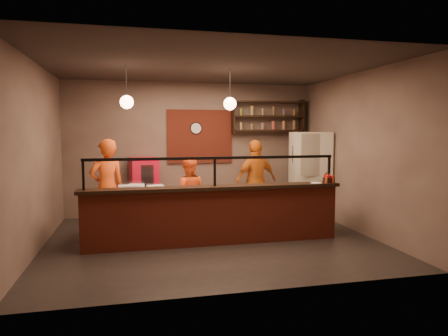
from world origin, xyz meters
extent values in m
plane|color=black|center=(0.00, 0.00, 0.00)|extent=(6.00, 6.00, 0.00)
plane|color=#332C27|center=(0.00, 0.00, 3.20)|extent=(6.00, 6.00, 0.00)
plane|color=#746155|center=(0.00, 2.50, 1.60)|extent=(6.00, 0.00, 6.00)
plane|color=#746155|center=(-3.00, 0.00, 1.60)|extent=(0.00, 5.00, 5.00)
plane|color=#746155|center=(3.00, 0.00, 1.60)|extent=(0.00, 5.00, 5.00)
plane|color=#746155|center=(0.00, -2.50, 1.60)|extent=(6.00, 0.00, 6.00)
cube|color=maroon|center=(0.20, 2.47, 1.90)|extent=(1.60, 0.04, 1.30)
cube|color=maroon|center=(0.00, -0.30, 0.50)|extent=(4.60, 0.25, 1.00)
cube|color=black|center=(0.00, -0.30, 1.03)|extent=(4.70, 0.37, 0.06)
cube|color=gray|center=(0.00, 0.20, 0.42)|extent=(4.60, 0.75, 0.85)
cube|color=white|center=(0.00, 0.20, 0.88)|extent=(4.60, 0.75, 0.05)
cube|color=white|center=(0.00, -0.30, 1.31)|extent=(4.40, 0.02, 0.50)
cube|color=black|center=(0.00, -0.30, 1.56)|extent=(4.50, 0.05, 0.05)
cube|color=black|center=(-2.22, -0.30, 1.31)|extent=(0.04, 0.04, 0.50)
cube|color=black|center=(0.00, -0.30, 1.31)|extent=(0.04, 0.04, 0.50)
cube|color=black|center=(2.22, -0.30, 1.31)|extent=(0.04, 0.04, 0.50)
cube|color=black|center=(1.90, 2.32, 2.05)|extent=(1.80, 0.28, 0.04)
cube|color=black|center=(1.90, 2.32, 2.40)|extent=(1.80, 0.28, 0.04)
cube|color=black|center=(1.90, 2.32, 2.75)|extent=(1.80, 0.28, 0.04)
cube|color=black|center=(1.00, 2.32, 2.40)|extent=(0.04, 0.28, 0.85)
cube|color=black|center=(2.80, 2.32, 2.40)|extent=(0.04, 0.28, 0.85)
cylinder|color=black|center=(0.10, 2.46, 2.10)|extent=(0.30, 0.04, 0.30)
cylinder|color=black|center=(-1.50, 0.20, 2.90)|extent=(0.01, 0.01, 0.60)
sphere|color=#FFB28C|center=(-1.50, 0.20, 2.55)|extent=(0.24, 0.24, 0.24)
cylinder|color=black|center=(0.40, 0.20, 2.90)|extent=(0.01, 0.01, 0.60)
sphere|color=#FFB28C|center=(0.40, 0.20, 2.55)|extent=(0.24, 0.24, 0.24)
imported|color=#D94D14|center=(-1.92, 0.84, 0.94)|extent=(0.81, 0.69, 1.88)
imported|color=#E34A15|center=(-0.31, 0.87, 0.75)|extent=(0.81, 0.68, 1.49)
imported|color=#C66112|center=(1.27, 1.29, 0.92)|extent=(1.16, 0.75, 1.84)
cube|color=beige|center=(2.60, 1.36, 1.01)|extent=(0.97, 0.92, 2.01)
cube|color=red|center=(-1.18, 2.15, 0.72)|extent=(0.70, 0.66, 1.43)
cylinder|color=white|center=(0.24, 0.17, 0.91)|extent=(0.62, 0.62, 0.01)
cube|color=white|center=(-1.53, 0.22, 0.97)|extent=(0.32, 0.27, 0.15)
cube|color=white|center=(-1.38, 0.41, 0.97)|extent=(0.34, 0.30, 0.14)
cube|color=silver|center=(-1.02, 0.11, 0.97)|extent=(0.33, 0.28, 0.15)
cylinder|color=gold|center=(-1.98, 0.28, 0.93)|extent=(0.33, 0.11, 0.06)
cube|color=black|center=(2.20, -0.34, 1.11)|extent=(0.20, 0.18, 0.10)
cylinder|color=black|center=(2.20, -0.25, 1.15)|extent=(0.05, 0.05, 0.19)
cylinder|color=white|center=(1.93, -0.36, 1.07)|extent=(0.24, 0.24, 0.01)
camera|label=1|loc=(-1.41, -7.20, 2.04)|focal=32.00mm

